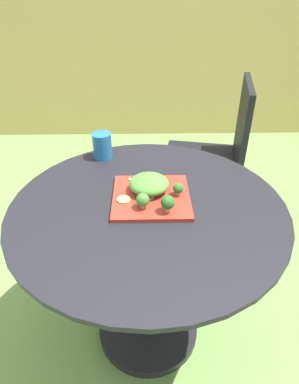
{
  "coord_description": "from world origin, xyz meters",
  "views": [
    {
      "loc": [
        -0.01,
        -0.91,
        1.38
      ],
      "look_at": [
        0.01,
        0.02,
        0.75
      ],
      "focal_mm": 31.16,
      "sensor_mm": 36.0,
      "label": 1
    }
  ],
  "objects_px": {
    "patio_chair": "(219,148)",
    "fork": "(141,190)",
    "drinking_glass": "(102,147)",
    "salad_plate": "(151,197)"
  },
  "relations": [
    {
      "from": "fork",
      "to": "drinking_glass",
      "type": "bearing_deg",
      "value": 119.79
    },
    {
      "from": "salad_plate",
      "to": "drinking_glass",
      "type": "relative_size",
      "value": 2.49
    },
    {
      "from": "salad_plate",
      "to": "patio_chair",
      "type": "bearing_deg",
      "value": 61.76
    },
    {
      "from": "salad_plate",
      "to": "fork",
      "type": "relative_size",
      "value": 1.87
    },
    {
      "from": "patio_chair",
      "to": "fork",
      "type": "bearing_deg",
      "value": -121.14
    },
    {
      "from": "patio_chair",
      "to": "salad_plate",
      "type": "height_order",
      "value": "patio_chair"
    },
    {
      "from": "patio_chair",
      "to": "drinking_glass",
      "type": "height_order",
      "value": "patio_chair"
    },
    {
      "from": "salad_plate",
      "to": "fork",
      "type": "height_order",
      "value": "fork"
    },
    {
      "from": "drinking_glass",
      "to": "fork",
      "type": "bearing_deg",
      "value": -60.21
    },
    {
      "from": "drinking_glass",
      "to": "fork",
      "type": "height_order",
      "value": "drinking_glass"
    }
  ]
}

